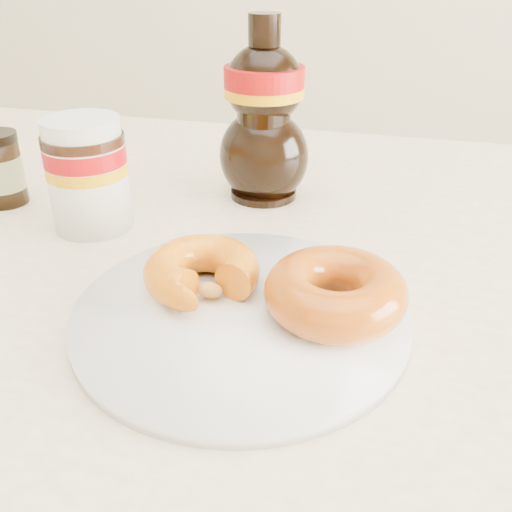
% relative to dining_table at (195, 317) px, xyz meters
% --- Properties ---
extents(dining_table, '(1.40, 0.90, 0.75)m').
position_rel_dining_table_xyz_m(dining_table, '(0.00, 0.00, 0.00)').
color(dining_table, '#FFECC2').
rests_on(dining_table, ground).
extents(plate, '(0.27, 0.27, 0.01)m').
position_rel_dining_table_xyz_m(plate, '(0.08, -0.11, 0.09)').
color(plate, white).
rests_on(plate, dining_table).
extents(donut_bitten, '(0.12, 0.12, 0.03)m').
position_rel_dining_table_xyz_m(donut_bitten, '(0.04, -0.09, 0.11)').
color(donut_bitten, orange).
rests_on(donut_bitten, plate).
extents(donut_whole, '(0.15, 0.15, 0.04)m').
position_rel_dining_table_xyz_m(donut_whole, '(0.16, -0.10, 0.12)').
color(donut_whole, '#B03E0B').
rests_on(donut_whole, plate).
extents(nutella_jar, '(0.08, 0.08, 0.12)m').
position_rel_dining_table_xyz_m(nutella_jar, '(-0.12, 0.03, 0.15)').
color(nutella_jar, white).
rests_on(nutella_jar, dining_table).
extents(syrup_bottle, '(0.13, 0.12, 0.21)m').
position_rel_dining_table_xyz_m(syrup_bottle, '(0.04, 0.16, 0.19)').
color(syrup_bottle, black).
rests_on(syrup_bottle, dining_table).
extents(dark_jar, '(0.05, 0.05, 0.09)m').
position_rel_dining_table_xyz_m(dark_jar, '(-0.26, 0.06, 0.12)').
color(dark_jar, black).
rests_on(dark_jar, dining_table).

